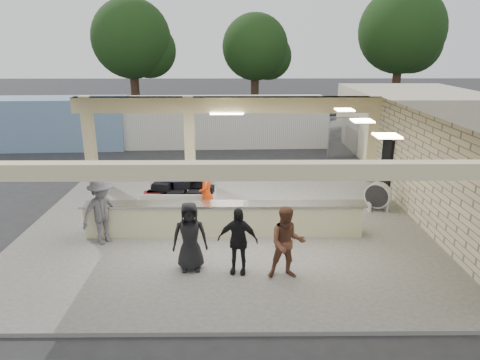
{
  "coord_description": "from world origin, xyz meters",
  "views": [
    {
      "loc": [
        0.36,
        -12.04,
        5.47
      ],
      "look_at": [
        0.48,
        1.0,
        1.3
      ],
      "focal_mm": 32.0,
      "sensor_mm": 36.0,
      "label": 1
    }
  ],
  "objects_px": {
    "drum_fan": "(378,195)",
    "container_white": "(215,121)",
    "luggage_cart": "(179,192)",
    "passenger_c": "(102,211)",
    "passenger_a": "(287,243)",
    "passenger_d": "(190,236)",
    "baggage_handler": "(207,194)",
    "car_dark": "(350,124)",
    "passenger_b": "(238,241)",
    "car_white_a": "(368,129)",
    "baggage_counter": "(224,219)",
    "car_white_b": "(422,128)",
    "container_blue": "(29,123)"
  },
  "relations": [
    {
      "from": "drum_fan",
      "to": "container_white",
      "type": "distance_m",
      "value": 11.88
    },
    {
      "from": "luggage_cart",
      "to": "passenger_c",
      "type": "height_order",
      "value": "passenger_c"
    },
    {
      "from": "drum_fan",
      "to": "passenger_a",
      "type": "distance_m",
      "value": 5.62
    },
    {
      "from": "drum_fan",
      "to": "passenger_d",
      "type": "height_order",
      "value": "passenger_d"
    },
    {
      "from": "passenger_d",
      "to": "baggage_handler",
      "type": "bearing_deg",
      "value": 80.32
    },
    {
      "from": "passenger_c",
      "to": "passenger_d",
      "type": "relative_size",
      "value": 1.08
    },
    {
      "from": "passenger_c",
      "to": "car_dark",
      "type": "bearing_deg",
      "value": 8.68
    },
    {
      "from": "passenger_b",
      "to": "car_white_a",
      "type": "height_order",
      "value": "passenger_b"
    },
    {
      "from": "baggage_handler",
      "to": "car_dark",
      "type": "bearing_deg",
      "value": 153.48
    },
    {
      "from": "baggage_counter",
      "to": "car_white_b",
      "type": "relative_size",
      "value": 1.71
    },
    {
      "from": "passenger_d",
      "to": "container_white",
      "type": "xyz_separation_m",
      "value": [
        -0.05,
        14.18,
        0.35
      ]
    },
    {
      "from": "passenger_a",
      "to": "luggage_cart",
      "type": "bearing_deg",
      "value": 124.6
    },
    {
      "from": "luggage_cart",
      "to": "container_blue",
      "type": "xyz_separation_m",
      "value": [
        -9.35,
        9.76,
        0.53
      ]
    },
    {
      "from": "container_white",
      "to": "passenger_d",
      "type": "bearing_deg",
      "value": -91.68
    },
    {
      "from": "passenger_d",
      "to": "container_blue",
      "type": "bearing_deg",
      "value": 121.67
    },
    {
      "from": "baggage_handler",
      "to": "car_white_a",
      "type": "height_order",
      "value": "baggage_handler"
    },
    {
      "from": "passenger_c",
      "to": "car_white_a",
      "type": "bearing_deg",
      "value": 4.17
    },
    {
      "from": "passenger_b",
      "to": "passenger_d",
      "type": "distance_m",
      "value": 1.18
    },
    {
      "from": "car_white_a",
      "to": "car_white_b",
      "type": "bearing_deg",
      "value": -75.14
    },
    {
      "from": "passenger_d",
      "to": "container_blue",
      "type": "relative_size",
      "value": 0.17
    },
    {
      "from": "car_white_a",
      "to": "car_white_b",
      "type": "distance_m",
      "value": 3.08
    },
    {
      "from": "drum_fan",
      "to": "baggage_handler",
      "type": "xyz_separation_m",
      "value": [
        -5.66,
        -1.09,
        0.44
      ]
    },
    {
      "from": "passenger_c",
      "to": "drum_fan",
      "type": "bearing_deg",
      "value": -30.38
    },
    {
      "from": "baggage_counter",
      "to": "passenger_a",
      "type": "relative_size",
      "value": 4.57
    },
    {
      "from": "passenger_b",
      "to": "container_white",
      "type": "distance_m",
      "value": 14.4
    },
    {
      "from": "luggage_cart",
      "to": "car_white_a",
      "type": "xyz_separation_m",
      "value": [
        9.74,
        11.75,
        -0.18
      ]
    },
    {
      "from": "passenger_a",
      "to": "passenger_d",
      "type": "height_order",
      "value": "passenger_a"
    },
    {
      "from": "car_white_b",
      "to": "car_dark",
      "type": "distance_m",
      "value": 4.16
    },
    {
      "from": "passenger_c",
      "to": "car_dark",
      "type": "relative_size",
      "value": 0.47
    },
    {
      "from": "baggage_counter",
      "to": "container_white",
      "type": "xyz_separation_m",
      "value": [
        -0.82,
        12.17,
        0.74
      ]
    },
    {
      "from": "passenger_a",
      "to": "drum_fan",
      "type": "bearing_deg",
      "value": 48.75
    },
    {
      "from": "container_blue",
      "to": "drum_fan",
      "type": "bearing_deg",
      "value": -34.04
    },
    {
      "from": "car_white_a",
      "to": "car_white_b",
      "type": "height_order",
      "value": "car_white_b"
    },
    {
      "from": "luggage_cart",
      "to": "car_white_b",
      "type": "height_order",
      "value": "car_white_b"
    },
    {
      "from": "passenger_a",
      "to": "passenger_b",
      "type": "xyz_separation_m",
      "value": [
        -1.16,
        0.25,
        -0.06
      ]
    },
    {
      "from": "baggage_counter",
      "to": "car_white_a",
      "type": "distance_m",
      "value": 15.8
    },
    {
      "from": "car_dark",
      "to": "car_white_b",
      "type": "bearing_deg",
      "value": -78.26
    },
    {
      "from": "drum_fan",
      "to": "car_dark",
      "type": "xyz_separation_m",
      "value": [
        2.43,
        13.12,
        0.05
      ]
    },
    {
      "from": "baggage_counter",
      "to": "car_dark",
      "type": "relative_size",
      "value": 2.05
    },
    {
      "from": "passenger_d",
      "to": "container_white",
      "type": "relative_size",
      "value": 0.14
    },
    {
      "from": "car_dark",
      "to": "baggage_counter",
      "type": "bearing_deg",
      "value": -168.87
    },
    {
      "from": "car_white_a",
      "to": "car_dark",
      "type": "height_order",
      "value": "car_dark"
    },
    {
      "from": "drum_fan",
      "to": "passenger_d",
      "type": "relative_size",
      "value": 0.55
    },
    {
      "from": "passenger_d",
      "to": "car_white_a",
      "type": "bearing_deg",
      "value": 54.8
    },
    {
      "from": "passenger_a",
      "to": "baggage_handler",
      "type": "bearing_deg",
      "value": 121.16
    },
    {
      "from": "luggage_cart",
      "to": "passenger_d",
      "type": "xyz_separation_m",
      "value": [
        0.75,
        -3.75,
        0.16
      ]
    },
    {
      "from": "passenger_d",
      "to": "drum_fan",
      "type": "bearing_deg",
      "value": 28.51
    },
    {
      "from": "luggage_cart",
      "to": "passenger_d",
      "type": "bearing_deg",
      "value": -77.9
    },
    {
      "from": "container_white",
      "to": "container_blue",
      "type": "xyz_separation_m",
      "value": [
        -10.05,
        -0.66,
        0.03
      ]
    },
    {
      "from": "passenger_b",
      "to": "container_white",
      "type": "relative_size",
      "value": 0.14
    }
  ]
}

